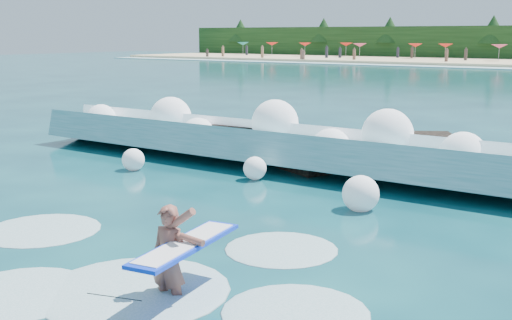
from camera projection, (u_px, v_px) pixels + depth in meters
name	position (u px, v px, depth m)	size (l,w,h in m)	color
ground	(136.00, 227.00, 12.65)	(200.00, 200.00, 0.00)	#07313C
breaking_wave	(292.00, 148.00, 18.36)	(17.93, 2.80, 1.55)	teal
rock_cluster	(312.00, 150.00, 18.79)	(8.06, 3.22, 1.28)	black
surfer_with_board	(173.00, 257.00, 9.17)	(1.02, 2.85, 1.64)	brown
wave_spray	(292.00, 135.00, 18.05)	(15.24, 4.48, 1.92)	white
surf_foam	(149.00, 280.00, 9.92)	(9.22, 5.96, 0.14)	silver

